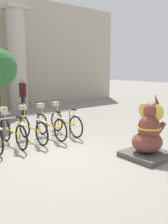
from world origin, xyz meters
TOP-DOWN VIEW (x-y plane):
  - ground_plane at (0.00, 0.00)m, footprint 60.00×60.00m
  - column_right at (2.34, 7.60)m, footprint 1.14×1.14m
  - bike_rack at (0.08, 1.95)m, footprint 3.04×0.05m
  - bicycle_1 at (-0.53, 1.82)m, footprint 0.48×1.77m
  - bicycle_2 at (0.08, 1.82)m, footprint 0.48×1.77m
  - bicycle_3 at (0.69, 1.81)m, footprint 0.48×1.77m
  - bicycle_4 at (1.30, 1.85)m, footprint 0.48×1.77m
  - elephant_statue at (1.62, -1.17)m, footprint 1.02×1.02m
  - person_pedestrian at (1.72, 5.78)m, footprint 0.23×0.47m

SIDE VIEW (x-z plane):
  - ground_plane at x=0.00m, z-range 0.00..0.00m
  - bicycle_1 at x=-0.53m, z-range -0.13..0.97m
  - bicycle_2 at x=0.08m, z-range -0.13..0.97m
  - bicycle_3 at x=0.69m, z-range -0.13..0.97m
  - bicycle_4 at x=1.30m, z-range -0.13..0.97m
  - elephant_statue at x=1.62m, z-range -0.25..1.32m
  - bike_rack at x=0.08m, z-range 0.20..0.97m
  - person_pedestrian at x=1.72m, z-range 0.18..1.90m
  - column_right at x=2.34m, z-range 0.04..5.20m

